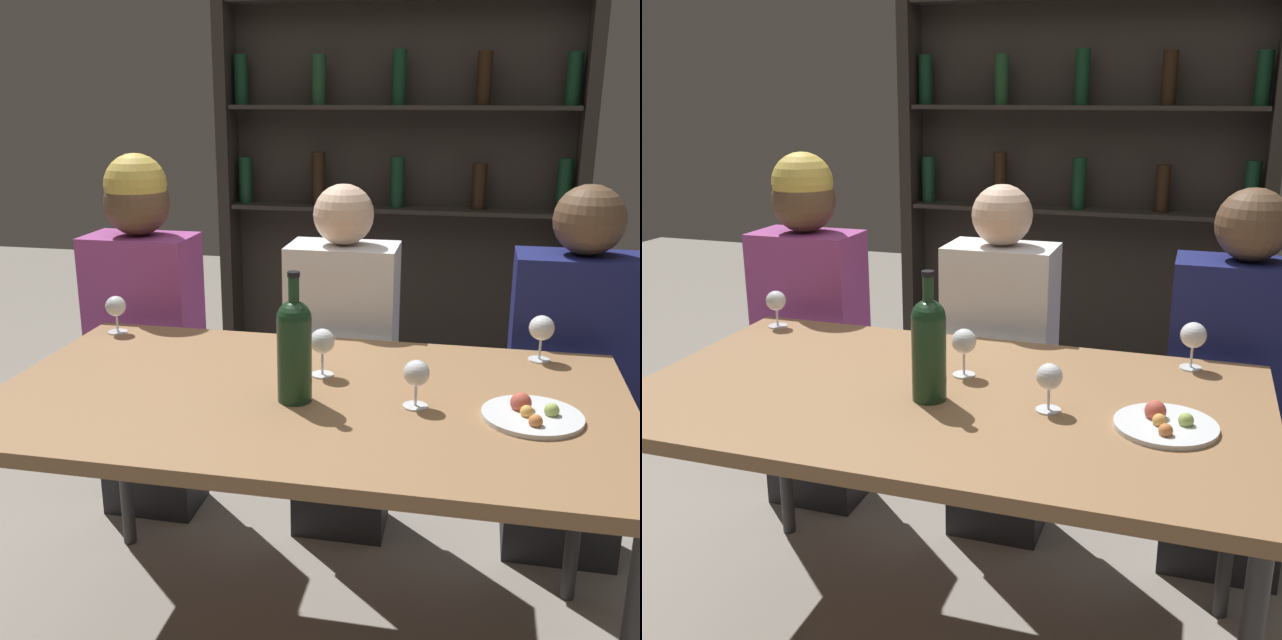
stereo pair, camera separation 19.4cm
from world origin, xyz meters
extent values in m
cube|color=olive|center=(0.00, 0.00, 0.75)|extent=(1.57, 0.90, 0.04)
cylinder|color=#2D2D30|center=(-0.72, 0.39, 0.37)|extent=(0.04, 0.04, 0.74)
cylinder|color=#2D2D30|center=(0.72, 0.39, 0.37)|extent=(0.04, 0.04, 0.74)
cube|color=#28231E|center=(0.00, 2.05, 1.03)|extent=(1.70, 0.02, 2.06)
cube|color=#28231E|center=(-0.85, 1.95, 1.03)|extent=(0.06, 0.18, 2.06)
cube|color=#28231E|center=(0.85, 1.95, 1.03)|extent=(0.06, 0.18, 2.06)
cube|color=#28231E|center=(0.00, 1.95, 0.95)|extent=(1.62, 0.18, 0.02)
cylinder|color=black|center=(-0.76, 1.95, 1.07)|extent=(0.07, 0.07, 0.23)
cylinder|color=black|center=(-0.39, 1.95, 1.09)|extent=(0.07, 0.07, 0.26)
cylinder|color=black|center=(0.00, 1.95, 1.08)|extent=(0.07, 0.07, 0.24)
cylinder|color=black|center=(0.39, 1.96, 1.07)|extent=(0.07, 0.07, 0.22)
cylinder|color=black|center=(0.77, 1.94, 1.08)|extent=(0.07, 0.07, 0.25)
cube|color=#28231E|center=(0.00, 1.95, 1.43)|extent=(1.62, 0.18, 0.02)
cylinder|color=black|center=(-0.77, 1.96, 1.55)|extent=(0.07, 0.07, 0.23)
cylinder|color=#19381E|center=(-0.39, 1.94, 1.55)|extent=(0.07, 0.07, 0.23)
cylinder|color=black|center=(-0.01, 1.95, 1.56)|extent=(0.07, 0.07, 0.25)
cylinder|color=black|center=(0.38, 1.94, 1.56)|extent=(0.07, 0.07, 0.23)
cylinder|color=black|center=(0.77, 1.95, 1.55)|extent=(0.07, 0.07, 0.23)
cylinder|color=#19381E|center=(-0.02, -0.05, 0.88)|extent=(0.08, 0.08, 0.21)
sphere|color=#19381E|center=(-0.02, -0.05, 0.98)|extent=(0.08, 0.08, 0.08)
cylinder|color=#19381E|center=(-0.02, -0.05, 1.03)|extent=(0.03, 0.03, 0.10)
cylinder|color=black|center=(-0.02, -0.05, 1.09)|extent=(0.03, 0.03, 0.01)
cylinder|color=silver|center=(0.58, 0.36, 0.77)|extent=(0.06, 0.06, 0.00)
cylinder|color=silver|center=(0.58, 0.36, 0.81)|extent=(0.01, 0.01, 0.07)
sphere|color=silver|center=(0.58, 0.36, 0.87)|extent=(0.07, 0.07, 0.07)
cylinder|color=silver|center=(0.27, -0.03, 0.77)|extent=(0.06, 0.06, 0.00)
cylinder|color=silver|center=(0.27, -0.03, 0.81)|extent=(0.01, 0.01, 0.06)
sphere|color=silver|center=(0.27, -0.03, 0.86)|extent=(0.06, 0.06, 0.06)
cylinder|color=silver|center=(0.01, 0.13, 0.77)|extent=(0.06, 0.06, 0.00)
cylinder|color=silver|center=(0.01, 0.13, 0.81)|extent=(0.01, 0.01, 0.07)
sphere|color=silver|center=(0.01, 0.13, 0.87)|extent=(0.07, 0.07, 0.07)
cylinder|color=silver|center=(-0.69, 0.36, 0.77)|extent=(0.06, 0.06, 0.00)
cylinder|color=silver|center=(-0.69, 0.36, 0.81)|extent=(0.01, 0.01, 0.06)
sphere|color=silver|center=(-0.69, 0.36, 0.86)|extent=(0.06, 0.06, 0.06)
cylinder|color=silver|center=(0.54, -0.05, 0.78)|extent=(0.23, 0.23, 0.01)
sphere|color=gold|center=(0.52, -0.06, 0.79)|extent=(0.03, 0.03, 0.03)
sphere|color=#99B256|center=(0.58, -0.04, 0.80)|extent=(0.03, 0.03, 0.03)
sphere|color=#C67038|center=(0.54, -0.11, 0.79)|extent=(0.03, 0.03, 0.03)
sphere|color=#B74C3D|center=(0.51, -0.02, 0.80)|extent=(0.05, 0.05, 0.05)
cube|color=#26262B|center=(-0.73, 0.64, 0.23)|extent=(0.33, 0.22, 0.45)
cube|color=#9E3F8C|center=(-0.73, 0.64, 0.74)|extent=(0.37, 0.22, 0.58)
sphere|color=brown|center=(-0.73, 0.64, 1.14)|extent=(0.22, 0.22, 0.22)
sphere|color=gold|center=(-0.73, 0.64, 1.20)|extent=(0.21, 0.21, 0.21)
cube|color=#26262B|center=(-0.03, 0.64, 0.23)|extent=(0.32, 0.22, 0.45)
cube|color=white|center=(-0.03, 0.64, 0.74)|extent=(0.35, 0.22, 0.57)
sphere|color=beige|center=(-0.03, 0.64, 1.12)|extent=(0.19, 0.19, 0.19)
cube|color=#26262B|center=(0.71, 0.64, 0.23)|extent=(0.37, 0.22, 0.45)
cube|color=navy|center=(0.71, 0.64, 0.74)|extent=(0.41, 0.22, 0.57)
sphere|color=brown|center=(0.71, 0.64, 1.13)|extent=(0.21, 0.21, 0.21)
camera|label=1|loc=(0.38, -1.69, 1.49)|focal=42.00mm
camera|label=2|loc=(0.57, -1.64, 1.49)|focal=42.00mm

